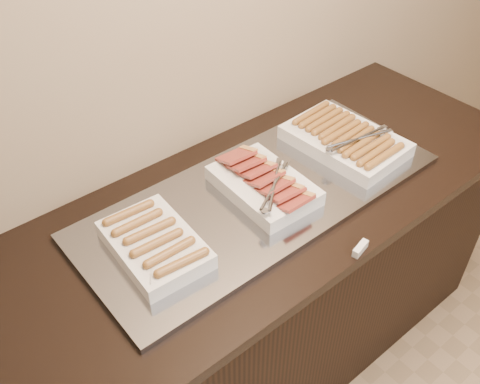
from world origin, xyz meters
The scene contains 6 objects.
counter centered at (0.00, 2.13, 0.45)m, with size 2.06×0.76×0.90m.
warming_tray centered at (0.01, 2.13, 0.91)m, with size 1.20×0.50×0.02m, color #8F929C.
dish_left centered at (-0.39, 2.13, 0.95)m, with size 0.23×0.33×0.07m.
dish_center centered at (0.02, 2.13, 0.95)m, with size 0.25×0.35×0.09m.
dish_right centered at (0.40, 2.13, 0.95)m, with size 0.29×0.42×0.08m.
label_holder centered at (0.07, 1.77, 0.91)m, with size 0.06×0.02×0.03m, color silver.
Camera 1 is at (-0.86, 1.18, 2.03)m, focal length 40.00 mm.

